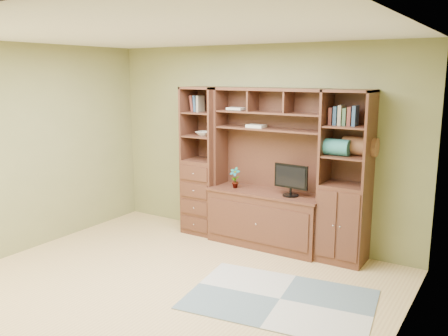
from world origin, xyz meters
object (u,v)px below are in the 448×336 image
Objects in this scene: center_hutch at (266,169)px; left_tower at (203,161)px; right_tower at (346,178)px; monitor at (291,174)px.

center_hutch is 1.00× the size of left_tower.
center_hutch is 1.00× the size of right_tower.
center_hutch is 1.00m from left_tower.
center_hutch is 1.03m from right_tower.
left_tower is 3.73× the size of monitor.
left_tower reaches higher than monitor.
center_hutch reaches higher than monitor.
center_hutch is at bearing -2.29° from left_tower.
right_tower is at bearing 0.00° from left_tower.
right_tower is 0.66m from monitor.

